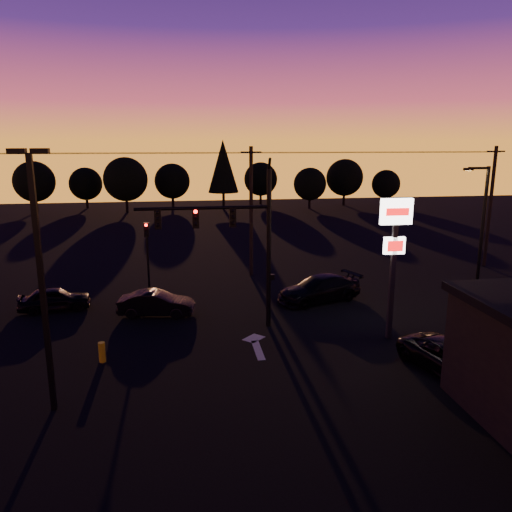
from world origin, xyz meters
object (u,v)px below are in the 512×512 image
Objects in this scene: car_left at (55,299)px; car_right at (319,289)px; secondary_signal at (147,246)px; pylon_sign at (395,239)px; bollard at (102,352)px; suv_parked at (450,358)px; parking_lot_light at (40,266)px; traffic_signal_mast at (237,233)px; streetlight at (481,231)px; car_mid at (156,303)px.

car_left is 0.74× the size of car_right.
secondary_signal is 0.64× the size of pylon_sign.
suv_parked is (14.37, -3.16, 0.20)m from bollard.
parking_lot_light is 16.19m from suv_parked.
bollard is (-1.37, -10.70, -2.42)m from secondary_signal.
traffic_signal_mast is 1.26× the size of pylon_sign.
pylon_sign is at bearing -149.92° from streetlight.
car_mid is 9.57m from car_right.
car_right is at bearing 89.73° from suv_parked.
suv_parked is (15.50, 0.62, -4.63)m from parking_lot_light.
suv_parked is (1.00, -3.87, -4.27)m from pylon_sign.
car_right is (9.50, 1.13, 0.08)m from car_mid.
streetlight is at bearing 6.14° from traffic_signal_mast.
bollard is at bearing -162.76° from car_left.
bollard is at bearing 73.42° from parking_lot_light.
car_right is at bearing 39.84° from parking_lot_light.
car_left is at bearing 158.57° from pylon_sign.
suv_parked is at bearing -12.42° from bollard.
bollard is (1.13, 3.79, -4.83)m from parking_lot_light.
car_mid is (3.20, 9.46, -4.59)m from parking_lot_light.
traffic_signal_mast is at bearing 125.87° from suv_parked.
car_right reaches higher than car_left.
car_left is (-5.03, -3.30, -2.20)m from secondary_signal.
car_mid is at bearing 128.34° from suv_parked.
parking_lot_light is 10.28× the size of bollard.
car_mid reaches higher than bollard.
traffic_signal_mast is 9.66× the size of bollard.
car_right is 10.36m from suv_parked.
car_right is at bearing -20.87° from secondary_signal.
traffic_signal_mast reaches higher than pylon_sign.
secondary_signal is at bearing -65.79° from car_left.
parking_lot_light is 1.97× the size of suv_parked.
car_left reaches higher than bollard.
car_mid is at bearing 69.95° from bollard.
streetlight reaches higher than car_left.
car_mid is (-4.20, 2.47, -4.26)m from traffic_signal_mast.
pylon_sign is (14.50, 4.50, -0.36)m from parking_lot_light.
pylon_sign reaches higher than suv_parked.
bollard is 14.72m from suv_parked.
parking_lot_light is 12.36m from car_left.
secondary_signal is at bearing -130.45° from car_right.
car_mid is at bearing -82.07° from secondary_signal.
parking_lot_light reaches higher than pylon_sign.
traffic_signal_mast reaches higher than suv_parked.
streetlight is (6.91, 4.00, -0.49)m from pylon_sign.
parking_lot_light is 1.34× the size of pylon_sign.
streetlight is 2.07× the size of car_left.
suv_parked is at bearing -75.49° from pylon_sign.
pylon_sign is 1.76× the size of car_left.
streetlight is (21.41, 8.50, -0.85)m from parking_lot_light.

